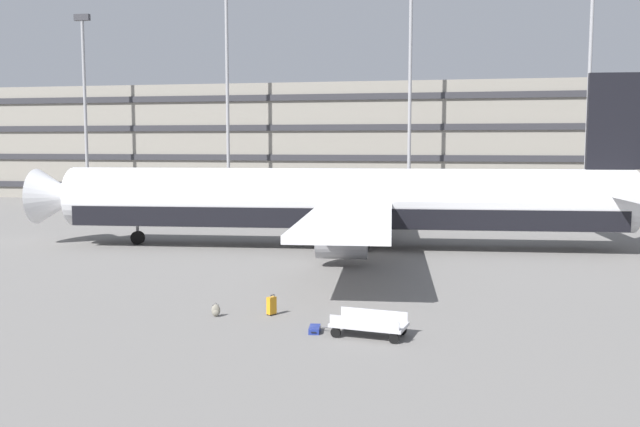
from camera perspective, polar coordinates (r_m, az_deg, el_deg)
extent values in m
plane|color=slate|center=(42.38, 4.29, -3.29)|extent=(600.00, 600.00, 0.00)
cube|color=gray|center=(85.23, 7.72, 5.88)|extent=(132.91, 17.14, 13.67)
cube|color=#2D2D33|center=(76.74, 7.30, 2.07)|extent=(131.58, 0.24, 0.70)
cube|color=#2D2D33|center=(76.60, 7.33, 4.62)|extent=(131.58, 0.24, 0.70)
cube|color=#2D2D33|center=(76.60, 7.37, 7.17)|extent=(131.58, 0.24, 0.70)
cube|color=#2D2D33|center=(76.76, 7.40, 9.72)|extent=(131.58, 0.24, 0.70)
cylinder|color=silver|center=(43.99, 1.85, 1.24)|extent=(36.33, 6.97, 3.92)
cube|color=black|center=(44.09, 1.84, -0.16)|extent=(34.88, 6.77, 1.25)
cone|color=silver|center=(49.23, -20.97, 1.35)|extent=(3.44, 3.98, 3.72)
cube|color=black|center=(46.02, 24.28, 7.04)|extent=(4.72, 0.76, 5.88)
cube|color=silver|center=(42.46, 25.09, 1.18)|extent=(2.29, 6.01, 0.20)
cube|color=silver|center=(49.54, 22.29, 1.89)|extent=(2.29, 6.01, 0.20)
cube|color=silver|center=(34.47, 2.35, -0.53)|extent=(5.67, 15.49, 0.36)
cube|color=silver|center=(53.46, 3.66, 1.73)|extent=(5.67, 15.49, 0.36)
cylinder|color=#9E9EA3|center=(37.38, 1.84, -2.16)|extent=(2.98, 2.39, 2.16)
cylinder|color=#9E9EA3|center=(50.89, 2.96, -0.03)|extent=(2.98, 2.39, 2.16)
cylinder|color=black|center=(47.31, -14.99, -1.96)|extent=(0.93, 0.42, 0.90)
cylinder|color=slate|center=(47.23, -15.01, -1.23)|extent=(0.20, 0.20, 1.22)
cylinder|color=black|center=(42.57, 3.61, -2.63)|extent=(0.93, 0.42, 0.90)
cylinder|color=slate|center=(42.48, 3.62, -1.81)|extent=(0.20, 0.20, 1.22)
cylinder|color=black|center=(45.87, 3.79, -2.02)|extent=(0.93, 0.42, 0.90)
cylinder|color=slate|center=(45.79, 3.80, -1.26)|extent=(0.20, 0.20, 1.22)
cylinder|color=gray|center=(82.57, -19.02, 7.97)|extent=(0.36, 0.36, 20.44)
cube|color=#333338|center=(83.69, -19.27, 15.22)|extent=(1.80, 0.50, 0.70)
cylinder|color=gray|center=(75.79, -7.75, 10.34)|extent=(0.36, 0.36, 25.43)
cylinder|color=gray|center=(71.96, 7.53, 10.09)|extent=(0.36, 0.36, 24.18)
cylinder|color=gray|center=(73.00, 21.55, 9.29)|extent=(0.36, 0.36, 23.21)
cube|color=orange|center=(27.13, -4.07, -7.67)|extent=(0.37, 0.42, 0.68)
cylinder|color=#333338|center=(26.93, -4.14, -6.94)|extent=(0.02, 0.02, 0.08)
cylinder|color=#333338|center=(27.07, -3.83, -6.87)|extent=(0.02, 0.02, 0.08)
cube|color=black|center=(26.99, -3.99, -6.82)|extent=(0.12, 0.18, 0.02)
cylinder|color=black|center=(27.18, -4.42, -8.43)|extent=(0.05, 0.04, 0.05)
cylinder|color=black|center=(27.37, -3.97, -8.33)|extent=(0.05, 0.04, 0.05)
cylinder|color=black|center=(27.06, -4.17, -8.50)|extent=(0.05, 0.04, 0.05)
cylinder|color=black|center=(27.26, -3.72, -8.39)|extent=(0.05, 0.04, 0.05)
cube|color=navy|center=(24.76, -0.46, -9.65)|extent=(0.46, 0.82, 0.21)
cube|color=black|center=(24.37, -0.54, -9.91)|extent=(0.19, 0.05, 0.02)
ellipsoid|color=gray|center=(27.17, -8.70, -8.02)|extent=(0.39, 0.31, 0.49)
ellipsoid|color=gray|center=(27.10, -8.68, -8.21)|extent=(0.25, 0.17, 0.22)
torus|color=black|center=(27.14, -8.71, -7.48)|extent=(0.08, 0.04, 0.08)
cube|color=black|center=(27.26, -8.51, -7.97)|extent=(0.04, 0.04, 0.41)
cube|color=black|center=(27.25, -8.91, -7.98)|extent=(0.04, 0.04, 0.41)
cube|color=#B7B7BC|center=(24.23, 4.12, -9.25)|extent=(2.78, 1.71, 0.12)
cylinder|color=#4C4C51|center=(24.79, 0.40, -9.46)|extent=(0.70, 0.17, 0.05)
cube|color=#B7B7BC|center=(23.60, 3.69, -9.15)|extent=(2.44, 0.45, 0.40)
cube|color=#B7B7BC|center=(24.75, 4.53, -8.45)|extent=(2.44, 0.45, 0.40)
cylinder|color=black|center=(24.09, 1.33, -9.92)|extent=(0.37, 0.16, 0.36)
cylinder|color=black|center=(25.10, 2.16, -9.27)|extent=(0.37, 0.16, 0.36)
cylinder|color=black|center=(23.52, 6.20, -10.34)|extent=(0.37, 0.16, 0.36)
cylinder|color=black|center=(24.55, 6.84, -9.65)|extent=(0.37, 0.16, 0.36)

